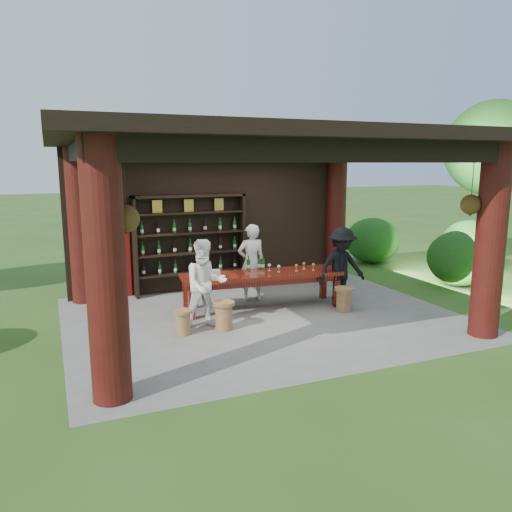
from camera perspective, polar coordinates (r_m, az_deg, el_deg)
name	(u,v)px	position (r m, az deg, el deg)	size (l,w,h in m)	color
ground	(264,317)	(9.83, 0.90, -7.00)	(90.00, 90.00, 0.00)	#2D5119
pavilion	(255,207)	(9.79, -0.13, 5.67)	(7.50, 6.00, 3.60)	slate
wine_shelf	(190,244)	(11.57, -7.52, 1.40)	(2.58, 0.39, 2.27)	black
tasting_table	(262,278)	(10.28, 0.71, -2.56)	(3.37, 1.15, 0.75)	#58110C
stool_near_left	(224,315)	(9.06, -3.71, -6.73)	(0.40, 0.40, 0.52)	brown
stool_near_right	(344,299)	(10.30, 9.98, -4.82)	(0.38, 0.38, 0.49)	brown
stool_far_left	(183,322)	(8.91, -8.36, -7.42)	(0.34, 0.34, 0.44)	brown
host	(251,263)	(10.83, -0.55, -0.75)	(0.61, 0.40, 1.68)	silver
guest_woman	(205,284)	(9.06, -5.81, -3.22)	(0.79, 0.62, 1.63)	white
guest_man	(341,267)	(10.52, 9.73, -1.28)	(1.08, 0.62, 1.67)	black
table_bottles	(257,262)	(10.53, 0.11, -0.72)	(0.39, 0.14, 0.31)	#194C1E
table_glasses	(292,267)	(10.47, 4.18, -1.26)	(0.95, 0.36, 0.15)	silver
napkin_basket	(213,274)	(9.88, -4.93, -2.02)	(0.26, 0.18, 0.14)	#BF6672
shrubs	(362,271)	(11.59, 12.01, -1.70)	(15.08, 8.55, 1.36)	#194C14
trees	(381,146)	(12.27, 14.11, 12.13)	(22.25, 9.87, 4.80)	#3F2819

